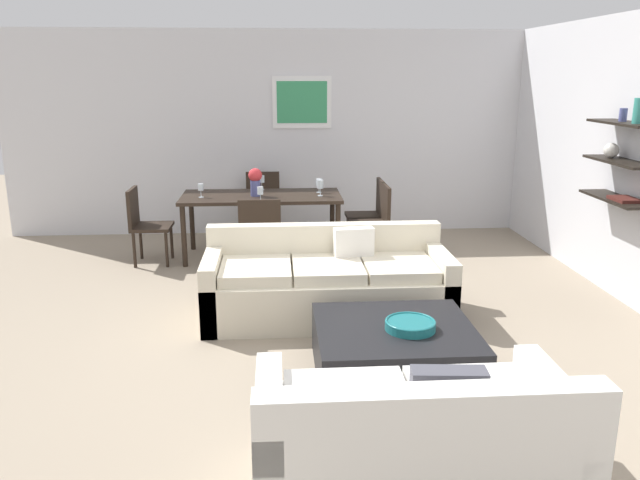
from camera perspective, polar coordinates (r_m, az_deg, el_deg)
The scene contains 19 objects.
ground_plane at distance 5.45m, azimuth -0.43°, elevation -8.20°, with size 18.00×18.00×0.00m, color gray.
back_wall_unit at distance 8.59m, azimuth 0.05°, elevation 9.68°, with size 8.40×0.09×2.70m.
right_wall_shelf_unit at distance 6.57m, azimuth 26.75°, elevation 6.44°, with size 0.34×8.20×2.70m.
sofa_beige at distance 5.66m, azimuth 0.67°, elevation -4.11°, with size 2.18×0.90×0.78m.
loveseat_white at distance 3.44m, azimuth 8.69°, elevation -17.77°, with size 1.64×0.90×0.78m.
coffee_table at distance 4.65m, azimuth 6.77°, elevation -9.98°, with size 1.13×1.05×0.38m.
decorative_bowl at distance 4.52m, azimuth 8.21°, elevation -7.62°, with size 0.36×0.36×0.07m.
dining_table at distance 7.46m, azimuth -5.35°, elevation 3.56°, with size 1.87×0.85×0.75m.
dining_chair_head at distance 8.30m, azimuth -5.20°, elevation 3.51°, with size 0.44×0.44×0.88m.
dining_chair_right_near at distance 7.39m, azimuth 5.11°, elevation 2.09°, with size 0.44×0.44×0.88m.
dining_chair_left_near at distance 7.46m, azimuth -15.71°, elevation 1.70°, with size 0.44×0.44×0.88m.
dining_chair_foot at distance 6.68m, azimuth -5.46°, elevation 0.69°, with size 0.44×0.44×0.88m.
dining_chair_right_far at distance 7.76m, azimuth 4.67°, elevation 2.72°, with size 0.44×0.44×0.88m.
wine_glass_right_far at distance 7.54m, azimuth -0.09°, elevation 5.23°, with size 0.07×0.07×0.17m.
wine_glass_foot at distance 7.06m, azimuth -5.44°, elevation 4.44°, with size 0.07×0.07×0.16m.
wine_glass_right_near at distance 7.33m, azimuth 0.02°, elevation 5.05°, with size 0.08×0.08×0.19m.
wine_glass_head at distance 7.78m, azimuth -5.33°, elevation 5.50°, with size 0.07×0.07×0.17m.
wine_glass_left_near at distance 7.37m, azimuth -10.79°, elevation 4.68°, with size 0.06×0.06×0.16m.
centerpiece_vase at distance 7.36m, azimuth -5.90°, elevation 5.44°, with size 0.16×0.16×0.33m.
Camera 1 is at (-0.31, -5.00, 2.14)m, focal length 35.20 mm.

